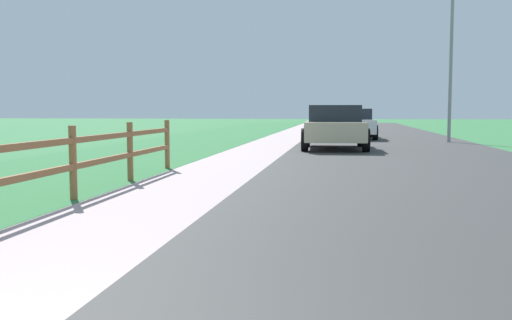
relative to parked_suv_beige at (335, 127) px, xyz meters
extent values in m
plane|color=#31723E|center=(-1.47, 6.59, -0.76)|extent=(120.00, 120.00, 0.00)
cube|color=#373737|center=(2.03, 8.59, -0.75)|extent=(7.00, 66.00, 0.01)
cube|color=#B59DA1|center=(-4.47, 8.59, -0.75)|extent=(6.00, 66.00, 0.01)
cube|color=#31723E|center=(-5.97, 8.59, -0.75)|extent=(5.00, 66.00, 0.00)
cylinder|color=brown|center=(-3.64, -12.23, -0.21)|extent=(0.11, 0.11, 1.10)
cylinder|color=brown|center=(-3.64, -9.84, -0.21)|extent=(0.11, 0.11, 1.10)
cylinder|color=brown|center=(-3.64, -7.45, -0.21)|extent=(0.11, 0.11, 1.10)
cube|color=brown|center=(-3.64, -13.42, -0.26)|extent=(0.07, 11.93, 0.09)
cube|color=brown|center=(-3.64, -13.42, 0.12)|extent=(0.07, 11.93, 0.09)
cube|color=#C6B793|center=(0.00, -0.01, -0.13)|extent=(2.07, 4.34, 0.62)
cube|color=#1E232B|center=(0.00, 0.03, 0.45)|extent=(1.77, 2.14, 0.55)
cylinder|color=black|center=(-1.01, 1.28, -0.39)|extent=(0.24, 0.74, 0.74)
cylinder|color=black|center=(0.92, 1.35, -0.39)|extent=(0.24, 0.74, 0.74)
cylinder|color=black|center=(-0.92, -1.37, -0.39)|extent=(0.24, 0.74, 0.74)
cylinder|color=black|center=(1.01, -1.30, -0.39)|extent=(0.24, 0.74, 0.74)
cube|color=white|center=(0.71, 7.69, -0.17)|extent=(2.01, 5.02, 0.61)
cube|color=#1E232B|center=(0.71, 7.58, 0.38)|extent=(1.72, 2.19, 0.49)
cylinder|color=black|center=(-0.28, 9.21, -0.43)|extent=(0.23, 0.66, 0.66)
cylinder|color=black|center=(1.62, 9.25, -0.43)|extent=(0.23, 0.66, 0.66)
cylinder|color=black|center=(-0.21, 6.12, -0.43)|extent=(0.23, 0.66, 0.66)
cylinder|color=black|center=(1.69, 6.17, -0.43)|extent=(0.23, 0.66, 0.66)
cylinder|color=gray|center=(4.59, 4.85, 2.89)|extent=(0.14, 0.14, 7.30)
camera|label=1|loc=(0.25, -20.47, 0.57)|focal=41.96mm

